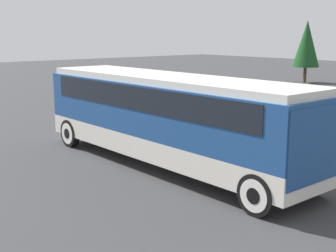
% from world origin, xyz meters
% --- Properties ---
extents(ground_plane, '(120.00, 120.00, 0.00)m').
position_xyz_m(ground_plane, '(0.00, 0.00, 0.00)').
color(ground_plane, '#38383A').
extents(tour_bus, '(11.33, 2.67, 3.07)m').
position_xyz_m(tour_bus, '(0.10, -0.00, 1.86)').
color(tour_bus, silver).
rests_on(tour_bus, ground_plane).
extents(parked_car_near, '(4.07, 1.83, 1.40)m').
position_xyz_m(parked_car_near, '(1.21, 5.96, 0.71)').
color(parked_car_near, navy).
rests_on(parked_car_near, ground_plane).
extents(tree_center, '(2.38, 2.38, 5.55)m').
position_xyz_m(tree_center, '(-12.73, 27.02, 3.47)').
color(tree_center, brown).
rests_on(tree_center, ground_plane).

